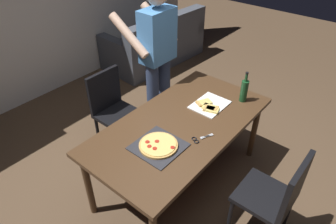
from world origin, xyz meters
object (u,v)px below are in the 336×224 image
(chair_far_side, at_px, (112,106))
(wine_bottle, at_px, (244,90))
(chair_near_camera, at_px, (277,195))
(dining_table, at_px, (181,129))
(kitchen_scissors, at_px, (199,139))
(person_serving_pizza, at_px, (157,55))
(couch, at_px, (156,45))
(pepperoni_pizza_on_tray, at_px, (158,146))

(chair_far_side, relative_size, wine_bottle, 2.85)
(chair_near_camera, bearing_deg, wine_bottle, 46.17)
(chair_near_camera, xyz_separation_m, wine_bottle, (0.67, 0.70, 0.36))
(dining_table, relative_size, wine_bottle, 5.60)
(chair_near_camera, height_order, wine_bottle, wine_bottle)
(kitchen_scissors, bearing_deg, person_serving_pizza, 59.21)
(wine_bottle, bearing_deg, couch, 61.26)
(chair_far_side, bearing_deg, dining_table, -90.00)
(wine_bottle, bearing_deg, chair_far_side, 119.26)
(chair_far_side, bearing_deg, pepperoni_pizza_on_tray, -110.08)
(dining_table, relative_size, person_serving_pizza, 1.01)
(dining_table, xyz_separation_m, chair_far_side, (0.00, 0.95, -0.17))
(dining_table, bearing_deg, chair_near_camera, -90.00)
(dining_table, distance_m, kitchen_scissors, 0.28)
(dining_table, bearing_deg, chair_far_side, 90.00)
(person_serving_pizza, distance_m, pepperoni_pizza_on_tray, 1.19)
(pepperoni_pizza_on_tray, bearing_deg, chair_near_camera, -67.76)
(chair_near_camera, bearing_deg, pepperoni_pizza_on_tray, 112.24)
(chair_far_side, height_order, pepperoni_pizza_on_tray, chair_far_side)
(chair_far_side, bearing_deg, couch, 28.75)
(wine_bottle, bearing_deg, person_serving_pizza, 99.46)
(chair_near_camera, distance_m, person_serving_pizza, 1.81)
(chair_far_side, relative_size, couch, 0.51)
(pepperoni_pizza_on_tray, bearing_deg, wine_bottle, -10.72)
(chair_near_camera, distance_m, wine_bottle, 1.03)
(dining_table, distance_m, pepperoni_pizza_on_tray, 0.38)
(chair_far_side, distance_m, wine_bottle, 1.42)
(dining_table, distance_m, chair_near_camera, 0.96)
(couch, distance_m, wine_bottle, 2.61)
(chair_far_side, height_order, wine_bottle, wine_bottle)
(couch, bearing_deg, pepperoni_pizza_on_tray, -137.95)
(dining_table, distance_m, couch, 2.77)
(pepperoni_pizza_on_tray, xyz_separation_m, wine_bottle, (1.04, -0.20, 0.10))
(pepperoni_pizza_on_tray, bearing_deg, chair_far_side, 69.92)
(wine_bottle, distance_m, kitchen_scissors, 0.76)
(dining_table, height_order, chair_near_camera, chair_near_camera)
(dining_table, xyz_separation_m, pepperoni_pizza_on_tray, (-0.37, -0.05, 0.09))
(couch, relative_size, person_serving_pizza, 1.00)
(person_serving_pizza, xyz_separation_m, wine_bottle, (0.16, -0.98, -0.13))
(person_serving_pizza, xyz_separation_m, kitchen_scissors, (-0.58, -0.98, -0.24))
(kitchen_scissors, bearing_deg, wine_bottle, 0.35)
(dining_table, height_order, kitchen_scissors, kitchen_scissors)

